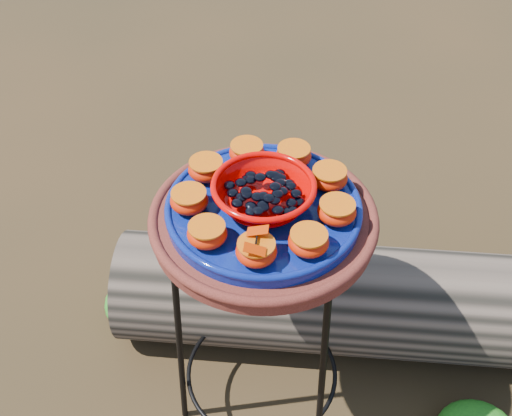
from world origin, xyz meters
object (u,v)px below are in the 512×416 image
(plant_stand, at_px, (262,327))
(cobalt_plate, at_px, (263,210))
(red_bowl, at_px, (264,195))
(driftwood_log, at_px, (416,304))
(terracotta_saucer, at_px, (263,221))

(plant_stand, relative_size, cobalt_plate, 1.74)
(red_bowl, height_order, driftwood_log, red_bowl)
(terracotta_saucer, xyz_separation_m, red_bowl, (0.00, 0.00, 0.07))
(cobalt_plate, relative_size, driftwood_log, 0.23)
(plant_stand, height_order, cobalt_plate, cobalt_plate)
(plant_stand, bearing_deg, driftwood_log, 44.10)
(terracotta_saucer, relative_size, red_bowl, 2.33)
(terracotta_saucer, height_order, red_bowl, red_bowl)
(cobalt_plate, bearing_deg, terracotta_saucer, 0.00)
(plant_stand, distance_m, driftwood_log, 0.54)
(cobalt_plate, xyz_separation_m, red_bowl, (0.00, 0.00, 0.04))
(terracotta_saucer, distance_m, red_bowl, 0.07)
(terracotta_saucer, height_order, cobalt_plate, cobalt_plate)
(red_bowl, bearing_deg, terracotta_saucer, 0.00)
(cobalt_plate, bearing_deg, red_bowl, 0.00)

